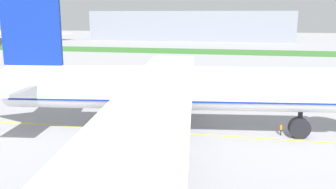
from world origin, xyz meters
TOP-DOWN VIEW (x-y plane):
  - ground_plane at (0.00, 0.00)m, footprint 600.00×600.00m
  - apron_taxi_line at (0.00, -1.06)m, footprint 280.00×0.36m
  - grass_median_strip at (0.00, 115.31)m, footprint 320.00×24.00m
  - airliner_foreground at (4.90, -2.00)m, footprint 54.98×87.18m
  - ground_crew_marshaller_front at (20.32, 0.95)m, footprint 0.33×0.58m
  - ground_crew_wingwalker_starboard at (-1.39, -2.00)m, footprint 0.48×0.44m
  - service_truck_fuel_bowser at (27.34, 28.20)m, footprint 6.29×3.60m
  - service_truck_catering_van at (17.28, 35.11)m, footprint 6.19×4.35m
  - parked_airliner_far_centre at (-111.00, 142.98)m, footprint 42.40×69.83m
  - terminal_building at (-19.29, 185.01)m, footprint 125.00×20.00m

SIDE VIEW (x-z plane):
  - ground_plane at x=0.00m, z-range 0.00..0.00m
  - apron_taxi_line at x=0.00m, z-range 0.00..0.01m
  - grass_median_strip at x=0.00m, z-range 0.00..0.10m
  - ground_crew_wingwalker_starboard at x=-1.39m, z-range 0.17..1.78m
  - ground_crew_marshaller_front at x=20.32m, z-range 0.18..1.87m
  - service_truck_fuel_bowser at x=27.34m, z-range 0.11..3.14m
  - service_truck_catering_van at x=17.28m, z-range 0.11..3.18m
  - parked_airliner_far_centre at x=-111.00m, z-range -2.09..10.91m
  - airliner_foreground at x=4.90m, z-range -3.02..15.81m
  - terminal_building at x=-19.29m, z-range 0.00..18.00m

